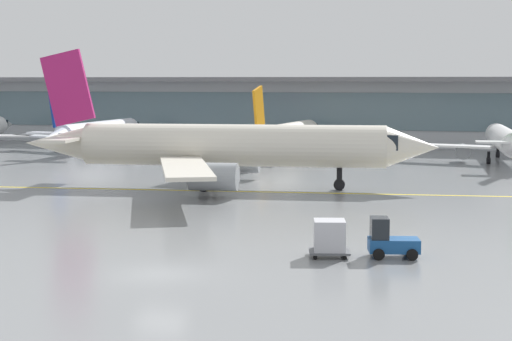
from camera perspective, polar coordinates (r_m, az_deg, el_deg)
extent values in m
plane|color=gray|center=(39.28, -6.69, -7.19)|extent=(400.00, 400.00, 0.00)
cube|color=yellow|center=(67.66, -2.05, -1.45)|extent=(109.30, 13.15, 0.01)
cube|color=#B2B7BC|center=(116.35, 7.76, 3.97)|extent=(177.11, 8.00, 9.00)
cube|color=slate|center=(112.29, 7.51, 4.12)|extent=(170.02, 0.16, 5.04)
cube|color=slate|center=(114.77, 7.71, 6.34)|extent=(184.19, 11.00, 0.60)
cone|color=white|center=(125.77, -17.05, 3.08)|extent=(2.67, 3.27, 2.45)
cylinder|color=silver|center=(106.62, -10.88, 2.71)|extent=(3.03, 18.64, 2.58)
cone|color=silver|center=(116.37, -8.47, 3.05)|extent=(2.53, 3.15, 2.45)
cube|color=black|center=(114.48, -8.90, 3.15)|extent=(2.07, 2.37, 0.90)
cone|color=silver|center=(96.65, -13.92, 2.28)|extent=(2.29, 4.18, 2.19)
cube|color=silver|center=(108.50, -14.35, 2.32)|extent=(10.87, 5.50, 0.21)
cylinder|color=#999EA3|center=(108.48, -13.07, 1.97)|extent=(1.66, 2.77, 1.59)
cube|color=silver|center=(102.46, -7.96, 2.23)|extent=(10.90, 5.04, 0.21)
cylinder|color=#999EA3|center=(104.42, -8.76, 1.90)|extent=(1.66, 2.77, 1.59)
cube|color=navy|center=(97.20, -13.74, 4.37)|extent=(0.36, 3.48, 4.86)
cube|color=silver|center=(98.55, -14.56, 2.56)|extent=(3.84, 1.91, 0.18)
cube|color=silver|center=(96.68, -12.62, 2.55)|extent=(3.84, 1.91, 0.18)
cylinder|color=black|center=(112.58, -9.36, 1.92)|extent=(0.33, 0.33, 1.37)
cylinder|color=black|center=(112.60, -9.36, 1.75)|extent=(0.43, 0.69, 0.68)
cylinder|color=black|center=(106.22, -12.07, 1.61)|extent=(0.33, 0.33, 1.37)
cylinder|color=black|center=(106.25, -12.06, 1.42)|extent=(0.43, 0.69, 0.68)
cylinder|color=black|center=(104.62, -10.38, 1.57)|extent=(0.33, 0.33, 1.37)
cylinder|color=black|center=(104.65, -10.38, 1.39)|extent=(0.43, 0.69, 0.68)
cylinder|color=silver|center=(100.24, 2.23, 2.60)|extent=(4.29, 18.74, 2.58)
cone|color=silver|center=(110.59, 3.95, 2.94)|extent=(2.73, 3.31, 2.45)
cube|color=black|center=(108.59, 3.64, 3.05)|extent=(2.22, 2.50, 0.90)
cone|color=silver|center=(89.52, 0.01, 2.16)|extent=(2.57, 4.31, 2.19)
cube|color=silver|center=(101.08, -1.61, 2.23)|extent=(10.78, 6.13, 0.21)
cylinder|color=#999EA3|center=(101.44, -0.25, 1.84)|extent=(1.84, 2.87, 1.59)
cube|color=silver|center=(97.01, 5.67, 2.03)|extent=(10.89, 4.36, 0.21)
cylinder|color=#999EA3|center=(98.71, 4.64, 1.70)|extent=(1.84, 2.87, 1.59)
cube|color=orange|center=(90.11, 0.19, 4.41)|extent=(0.59, 3.49, 4.86)
cube|color=silver|center=(91.21, -0.87, 2.48)|extent=(3.95, 2.17, 0.18)
cube|color=silver|center=(89.93, 1.39, 2.42)|extent=(3.95, 2.17, 0.18)
cylinder|color=black|center=(106.58, 3.29, 1.75)|extent=(0.33, 0.33, 1.37)
cylinder|color=black|center=(106.60, 3.29, 1.57)|extent=(0.48, 0.72, 0.68)
cylinder|color=black|center=(99.50, 1.00, 1.44)|extent=(0.33, 0.33, 1.37)
cylinder|color=black|center=(99.53, 1.00, 1.24)|extent=(0.48, 0.72, 0.68)
cylinder|color=black|center=(98.42, 2.92, 1.38)|extent=(0.33, 0.33, 1.37)
cylinder|color=black|center=(98.45, 2.92, 1.18)|extent=(0.48, 0.72, 0.68)
cylinder|color=white|center=(94.79, 16.95, 2.12)|extent=(3.75, 18.71, 2.58)
cone|color=white|center=(105.56, 16.35, 2.54)|extent=(2.64, 3.25, 2.45)
cube|color=black|center=(103.49, 16.46, 2.64)|extent=(2.16, 2.45, 0.90)
cube|color=white|center=(92.88, 12.97, 1.71)|extent=(10.90, 4.66, 0.21)
cylinder|color=#999EA3|center=(94.17, 14.23, 1.30)|extent=(1.76, 2.83, 1.59)
cube|color=white|center=(84.43, 16.38, 1.92)|extent=(3.90, 2.06, 0.18)
cylinder|color=black|center=(101.40, 16.54, 1.27)|extent=(0.33, 0.33, 1.37)
cylinder|color=black|center=(101.43, 16.53, 1.08)|extent=(0.46, 0.71, 0.68)
cylinder|color=black|center=(93.28, 15.94, 0.87)|extent=(0.33, 0.33, 1.37)
cylinder|color=black|center=(93.31, 15.93, 0.66)|extent=(0.46, 0.71, 0.68)
cylinder|color=silver|center=(69.18, -1.59, 1.77)|extent=(25.90, 6.53, 3.56)
cone|color=silver|center=(68.31, 10.90, 1.60)|extent=(4.64, 3.86, 3.39)
cube|color=black|center=(68.19, 8.51, 2.02)|extent=(3.51, 3.13, 1.25)
cone|color=silver|center=(73.42, -13.75, 1.86)|extent=(6.02, 3.67, 3.03)
cube|color=silver|center=(78.57, -1.99, 1.60)|extent=(5.70, 15.03, 0.29)
cylinder|color=#999EA3|center=(75.52, -1.20, 0.66)|extent=(4.00, 2.63, 2.20)
cube|color=silver|center=(60.77, -4.96, 0.19)|extent=(8.76, 14.83, 0.29)
cylinder|color=#999EA3|center=(63.41, -2.98, -0.44)|extent=(4.00, 2.63, 2.20)
cube|color=#B21E66|center=(72.81, -13.02, 5.64)|extent=(4.82, 0.93, 6.71)
cube|color=silver|center=(75.28, -11.92, 2.42)|extent=(3.11, 5.50, 0.25)
cube|color=silver|center=(70.38, -13.37, 2.12)|extent=(3.11, 5.50, 0.25)
cylinder|color=black|center=(68.54, 5.85, -0.59)|extent=(0.46, 0.46, 1.89)
cylinder|color=black|center=(68.60, 5.84, -0.98)|extent=(1.00, 0.68, 0.94)
cylinder|color=black|center=(72.17, -2.90, -0.22)|extent=(0.46, 0.46, 1.89)
cylinder|color=black|center=(72.23, -2.90, -0.59)|extent=(1.00, 0.68, 0.94)
cylinder|color=black|center=(67.48, -3.68, -0.68)|extent=(0.46, 0.46, 1.89)
cylinder|color=black|center=(67.54, -3.67, -1.08)|extent=(1.00, 0.68, 0.94)
cube|color=#194C8C|center=(43.03, 9.60, -5.16)|extent=(2.84, 1.93, 0.70)
cube|color=#1E2328|center=(42.78, 8.62, -3.98)|extent=(1.15, 1.41, 1.10)
cylinder|color=black|center=(43.90, 10.58, -5.42)|extent=(0.63, 0.34, 0.60)
cylinder|color=black|center=(42.55, 10.85, -5.80)|extent=(0.63, 0.34, 0.60)
cylinder|color=black|center=(43.68, 8.36, -5.43)|extent=(0.63, 0.34, 0.60)
cylinder|color=black|center=(42.32, 8.56, -5.82)|extent=(0.63, 0.34, 0.60)
cube|color=#595B60|center=(42.81, 5.14, -5.66)|extent=(2.40, 2.02, 0.12)
cube|color=silver|center=(42.64, 5.16, -4.53)|extent=(1.89, 1.81, 1.60)
cylinder|color=black|center=(43.57, 6.08, -5.69)|extent=(0.24, 0.15, 0.22)
cylinder|color=black|center=(42.21, 6.21, -6.08)|extent=(0.24, 0.15, 0.22)
cylinder|color=black|center=(43.49, 4.10, -5.69)|extent=(0.24, 0.15, 0.22)
cylinder|color=black|center=(42.13, 4.17, -6.08)|extent=(0.24, 0.15, 0.22)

